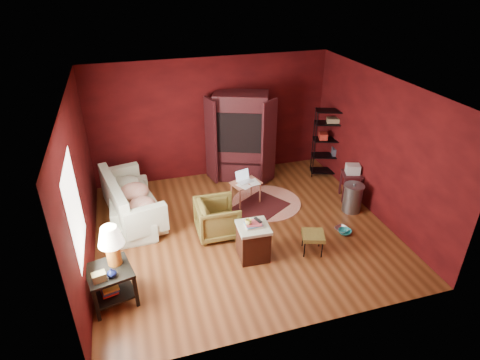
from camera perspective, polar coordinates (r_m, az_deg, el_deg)
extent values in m
cube|color=brown|center=(7.86, 0.42, -7.15)|extent=(5.50, 5.00, 0.02)
cube|color=white|center=(6.61, 0.51, 13.07)|extent=(5.50, 5.00, 0.02)
cube|color=#490A0B|center=(9.36, -4.08, 8.69)|extent=(5.50, 0.02, 2.80)
cube|color=#490A0B|center=(5.15, 8.75, -10.04)|extent=(5.50, 0.02, 2.80)
cube|color=#490A0B|center=(6.93, -21.93, -0.98)|extent=(0.02, 5.00, 2.80)
cube|color=#490A0B|center=(8.29, 19.09, 4.40)|extent=(0.02, 5.00, 2.80)
cube|color=white|center=(5.97, -22.47, -3.84)|extent=(0.02, 1.20, 1.40)
imported|color=#B9BDA3|center=(8.29, -15.24, -2.81)|extent=(0.62, 2.06, 0.80)
imported|color=black|center=(7.54, -3.25, -5.24)|extent=(0.72, 0.77, 0.78)
imported|color=#B0B3B7|center=(7.99, 14.36, -6.27)|extent=(0.27, 0.14, 0.26)
imported|color=#24A7AC|center=(7.94, 14.77, -6.66)|extent=(0.26, 0.17, 0.25)
imported|color=#0C133E|center=(6.17, -17.80, -12.45)|extent=(0.15, 0.15, 0.14)
imported|color=#EAE572|center=(6.71, 1.19, -5.90)|extent=(0.14, 0.13, 0.11)
cube|color=black|center=(6.35, -18.18, -12.21)|extent=(0.76, 0.76, 0.04)
cube|color=black|center=(6.60, -17.65, -14.80)|extent=(0.71, 0.71, 0.03)
cube|color=black|center=(6.31, -19.76, -16.41)|extent=(0.06, 0.06, 0.59)
cube|color=black|center=(6.35, -14.59, -15.01)|extent=(0.06, 0.06, 0.59)
cube|color=black|center=(6.73, -20.78, -13.24)|extent=(0.06, 0.06, 0.59)
cube|color=black|center=(6.78, -15.99, -11.98)|extent=(0.06, 0.06, 0.59)
cylinder|color=#C36D23|center=(6.32, -17.55, -9.95)|extent=(0.25, 0.25, 0.36)
cone|color=#F2E5C6|center=(6.13, -18.00, -7.54)|extent=(0.46, 0.46, 0.30)
cube|color=olive|center=(6.16, -19.41, -12.87)|extent=(0.21, 0.17, 0.13)
cube|color=#BF3C2F|center=(6.57, -18.17, -14.62)|extent=(0.29, 0.34, 0.03)
cube|color=blue|center=(6.55, -18.13, -14.35)|extent=(0.29, 0.34, 0.03)
cube|color=#D7CB47|center=(6.52, -18.09, -14.09)|extent=(0.29, 0.34, 0.03)
cube|color=#B9BDA3|center=(8.32, -14.86, -3.67)|extent=(1.14, 1.97, 0.39)
cube|color=#B9BDA3|center=(8.13, -17.40, -2.67)|extent=(0.55, 1.85, 0.78)
cube|color=#B9BDA3|center=(7.44, -13.20, -5.68)|extent=(0.80, 0.33, 0.54)
cube|color=#B9BDA3|center=(9.01, -16.57, 0.30)|extent=(0.80, 0.33, 0.54)
ellipsoid|color=red|center=(7.71, -13.77, -3.53)|extent=(0.60, 0.60, 0.27)
ellipsoid|color=red|center=(8.16, -14.82, -1.62)|extent=(0.67, 0.67, 0.31)
ellipsoid|color=#B9BDA3|center=(8.60, -15.64, -0.39)|extent=(0.55, 0.55, 0.25)
cube|color=#401B0E|center=(7.04, 1.87, -8.91)|extent=(0.52, 0.52, 0.60)
cube|color=#B9BDA3|center=(6.84, 1.91, -6.74)|extent=(0.55, 0.55, 0.06)
cube|color=beige|center=(6.82, 1.92, -6.47)|extent=(0.30, 0.23, 0.02)
cube|color=teal|center=(6.81, 1.92, -6.30)|extent=(0.29, 0.23, 0.02)
cube|color=#C54A56|center=(6.79, 1.92, -6.13)|extent=(0.29, 0.24, 0.02)
cube|color=black|center=(6.83, 2.57, -5.71)|extent=(0.11, 0.19, 0.02)
cube|color=black|center=(7.22, 10.36, -7.78)|extent=(0.48, 0.48, 0.08)
cube|color=black|center=(7.25, 10.32, -8.08)|extent=(0.44, 0.44, 0.02)
cylinder|color=black|center=(7.20, 9.15, -9.75)|extent=(0.02, 0.02, 0.32)
cylinder|color=black|center=(7.25, 11.58, -9.73)|extent=(0.02, 0.02, 0.32)
cylinder|color=black|center=(7.44, 8.90, -8.29)|extent=(0.02, 0.02, 0.32)
cylinder|color=black|center=(7.49, 11.25, -8.28)|extent=(0.02, 0.02, 0.32)
cylinder|color=beige|center=(8.69, 3.75, -3.21)|extent=(1.66, 1.66, 0.01)
cube|color=#4E1417|center=(8.45, 2.39, -4.12)|extent=(1.54, 1.41, 0.01)
cube|color=#C17358|center=(8.43, 0.83, -0.42)|extent=(0.68, 0.56, 0.03)
cylinder|color=#C17358|center=(8.31, 0.01, -2.84)|extent=(0.04, 0.04, 0.49)
cylinder|color=#C17358|center=(8.56, 2.86, -1.85)|extent=(0.04, 0.04, 0.49)
cylinder|color=#C17358|center=(8.55, -1.22, -1.86)|extent=(0.04, 0.04, 0.49)
cylinder|color=#C17358|center=(8.80, 1.59, -0.93)|extent=(0.04, 0.04, 0.49)
cube|color=silver|center=(8.44, 0.72, -0.21)|extent=(0.36, 0.30, 0.02)
cube|color=silver|center=(8.47, 0.32, 0.74)|extent=(0.32, 0.16, 0.21)
cube|color=white|center=(8.29, 0.54, -0.82)|extent=(0.32, 0.36, 0.00)
cube|color=white|center=(8.43, 1.94, -0.32)|extent=(0.24, 0.32, 0.00)
cube|color=#3F1216|center=(9.29, 0.11, 6.17)|extent=(1.35, 1.04, 2.06)
cube|color=black|center=(9.11, 0.06, 7.18)|extent=(1.09, 0.81, 0.92)
cube|color=#3F1216|center=(9.09, -4.17, 5.56)|extent=(0.17, 0.49, 1.96)
cube|color=#3F1216|center=(8.98, 4.11, 5.28)|extent=(0.44, 0.32, 1.96)
cube|color=#333639|center=(9.20, 0.09, 6.67)|extent=(0.83, 0.75, 0.57)
cube|color=black|center=(8.95, -0.07, 6.01)|extent=(0.51, 0.21, 0.43)
cube|color=#3F1216|center=(9.46, 0.08, 3.01)|extent=(1.11, 0.86, 0.05)
cylinder|color=black|center=(9.51, 10.58, 4.81)|extent=(0.03, 0.03, 1.64)
cylinder|color=black|center=(9.65, 15.09, 4.65)|extent=(0.03, 0.03, 1.64)
cylinder|color=black|center=(9.80, 10.35, 5.58)|extent=(0.03, 0.03, 1.64)
cylinder|color=black|center=(9.94, 14.73, 5.42)|extent=(0.03, 0.03, 1.64)
cube|color=black|center=(10.02, 12.26, 1.31)|extent=(0.87, 0.59, 0.02)
cube|color=black|center=(9.85, 12.51, 3.43)|extent=(0.87, 0.59, 0.02)
cube|color=black|center=(9.68, 12.76, 5.62)|extent=(0.87, 0.59, 0.02)
cube|color=black|center=(9.54, 13.02, 7.88)|extent=(0.87, 0.59, 0.02)
cube|color=black|center=(9.44, 13.22, 9.58)|extent=(0.87, 0.59, 0.02)
cube|color=maroon|center=(9.62, 11.75, 6.15)|extent=(0.25, 0.27, 0.15)
cube|color=#31303C|center=(9.84, 13.62, 3.97)|extent=(0.29, 0.29, 0.18)
cube|color=#796448|center=(9.51, 13.07, 8.29)|extent=(0.32, 0.26, 0.11)
cube|color=#3F1216|center=(8.89, 15.65, 0.80)|extent=(0.51, 0.51, 0.04)
cube|color=#3F1216|center=(8.84, 14.55, -1.39)|extent=(0.05, 0.05, 0.59)
cube|color=#3F1216|center=(8.93, 16.71, -1.40)|extent=(0.05, 0.05, 0.59)
cube|color=#3F1216|center=(9.14, 14.13, -0.30)|extent=(0.05, 0.05, 0.59)
cube|color=#3F1216|center=(9.22, 16.23, -0.33)|extent=(0.05, 0.05, 0.59)
cube|color=silver|center=(8.84, 15.75, 1.50)|extent=(0.34, 0.30, 0.20)
cylinder|color=gray|center=(8.59, 15.69, -2.59)|extent=(0.44, 0.44, 0.57)
cylinder|color=gray|center=(8.45, 15.96, -0.83)|extent=(0.49, 0.49, 0.04)
sphere|color=gray|center=(8.43, 15.99, -0.61)|extent=(0.07, 0.07, 0.06)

